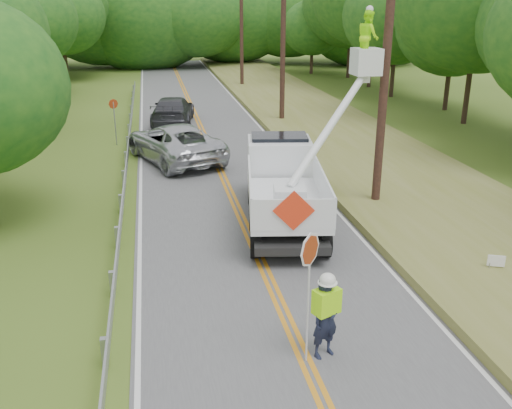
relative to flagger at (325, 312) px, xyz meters
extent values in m
plane|color=#3C5517|center=(-0.44, -0.56, -1.06)|extent=(140.00, 140.00, 0.00)
cube|color=#515153|center=(-0.44, 13.44, -1.05)|extent=(7.20, 96.00, 0.02)
cube|color=orange|center=(-0.54, 13.44, -1.03)|extent=(0.12, 96.00, 0.00)
cube|color=orange|center=(-0.34, 13.44, -1.03)|extent=(0.12, 96.00, 0.00)
cube|color=silver|center=(-3.89, 13.44, -1.03)|extent=(0.12, 96.00, 0.00)
cube|color=silver|center=(3.01, 13.44, -1.03)|extent=(0.12, 96.00, 0.00)
cube|color=#999DA2|center=(-4.54, 0.44, -0.71)|extent=(0.12, 0.14, 0.70)
cube|color=#999DA2|center=(-4.54, 3.44, -0.71)|extent=(0.12, 0.14, 0.70)
cube|color=#999DA2|center=(-4.54, 6.44, -0.71)|extent=(0.12, 0.14, 0.70)
cube|color=#999DA2|center=(-4.54, 9.44, -0.71)|extent=(0.12, 0.14, 0.70)
cube|color=#999DA2|center=(-4.54, 12.44, -0.71)|extent=(0.12, 0.14, 0.70)
cube|color=#999DA2|center=(-4.54, 15.44, -0.71)|extent=(0.12, 0.14, 0.70)
cube|color=#999DA2|center=(-4.54, 18.44, -0.71)|extent=(0.12, 0.14, 0.70)
cube|color=#999DA2|center=(-4.54, 21.44, -0.71)|extent=(0.12, 0.14, 0.70)
cube|color=#999DA2|center=(-4.54, 24.44, -0.71)|extent=(0.12, 0.14, 0.70)
cube|color=#999DA2|center=(-4.54, 27.44, -0.71)|extent=(0.12, 0.14, 0.70)
cube|color=#999DA2|center=(-4.54, 30.44, -0.71)|extent=(0.12, 0.14, 0.70)
cube|color=#999DA2|center=(-4.54, 33.44, -0.71)|extent=(0.12, 0.14, 0.70)
cube|color=#999DA2|center=(-4.54, 36.44, -0.71)|extent=(0.12, 0.14, 0.70)
cube|color=#999DA2|center=(-4.44, 14.44, -0.46)|extent=(0.05, 48.00, 0.34)
cylinder|color=black|center=(4.56, 8.44, 3.94)|extent=(0.30, 0.30, 10.00)
cylinder|color=black|center=(4.56, 23.44, 3.94)|extent=(0.30, 0.30, 10.00)
cylinder|color=black|center=(4.56, 38.44, 3.94)|extent=(0.30, 0.30, 10.00)
cube|color=olive|center=(6.66, 13.44, -0.91)|extent=(7.00, 96.00, 0.30)
cylinder|color=#332319|center=(-12.14, 26.58, 0.25)|extent=(0.32, 0.32, 2.62)
cylinder|color=#332319|center=(-12.57, 31.93, 0.18)|extent=(0.32, 0.32, 2.48)
ellipsoid|color=#194C19|center=(-12.57, 31.93, 3.21)|extent=(5.78, 5.78, 5.09)
cylinder|color=#332319|center=(-12.06, 36.48, 0.60)|extent=(0.32, 0.32, 3.32)
ellipsoid|color=#194C19|center=(-12.06, 36.48, 4.66)|extent=(7.75, 7.75, 6.82)
cylinder|color=#332319|center=(-10.64, 45.12, 0.62)|extent=(0.32, 0.32, 3.37)
ellipsoid|color=#194C19|center=(-10.64, 45.12, 4.74)|extent=(7.85, 7.85, 6.91)
cylinder|color=#332319|center=(-11.12, 47.28, 0.93)|extent=(0.32, 0.32, 3.98)
ellipsoid|color=#194C19|center=(-11.12, 47.28, 5.80)|extent=(9.30, 9.30, 8.18)
cylinder|color=#332319|center=(15.44, 21.23, 1.10)|extent=(0.32, 0.32, 4.32)
cylinder|color=#332319|center=(16.52, 25.55, 0.57)|extent=(0.32, 0.32, 3.26)
ellipsoid|color=#194C19|center=(16.52, 25.55, 4.55)|extent=(7.60, 7.60, 6.68)
cylinder|color=#332319|center=(15.14, 31.43, 0.69)|extent=(0.32, 0.32, 3.50)
ellipsoid|color=#194C19|center=(15.14, 31.43, 4.96)|extent=(8.16, 8.16, 7.18)
cylinder|color=#332319|center=(15.35, 36.63, 1.21)|extent=(0.32, 0.32, 4.53)
cylinder|color=#332319|center=(15.63, 42.77, 0.90)|extent=(0.32, 0.32, 3.91)
ellipsoid|color=#194C19|center=(15.63, 42.77, 5.68)|extent=(9.13, 9.13, 8.04)
cylinder|color=#332319|center=(12.97, 46.28, 0.24)|extent=(0.32, 0.32, 2.61)
ellipsoid|color=#194C19|center=(12.97, 46.28, 3.43)|extent=(6.08, 6.08, 5.35)
ellipsoid|color=#194C19|center=(-17.47, 57.39, 4.44)|extent=(15.32, 11.49, 11.49)
ellipsoid|color=#194C19|center=(-12.58, 56.73, 4.44)|extent=(11.96, 8.97, 8.97)
ellipsoid|color=#194C19|center=(-7.76, 55.85, 4.44)|extent=(14.06, 10.55, 10.55)
ellipsoid|color=#194C19|center=(-3.42, 55.59, 4.44)|extent=(16.11, 12.08, 12.08)
ellipsoid|color=#194C19|center=(2.02, 53.84, 4.44)|extent=(11.77, 8.83, 8.83)
ellipsoid|color=#194C19|center=(6.63, 57.24, 4.44)|extent=(14.48, 10.86, 10.86)
ellipsoid|color=#194C19|center=(13.08, 56.42, 4.44)|extent=(12.88, 9.66, 9.66)
ellipsoid|color=#194C19|center=(17.00, 55.53, 4.44)|extent=(11.39, 8.54, 8.54)
ellipsoid|color=#194C19|center=(21.70, 53.52, 4.44)|extent=(15.84, 11.88, 11.88)
imported|color=#191E33|center=(0.01, 0.00, -0.15)|extent=(0.77, 0.65, 1.79)
cube|color=#9DF00F|center=(0.01, 0.00, 0.26)|extent=(0.63, 0.52, 0.54)
ellipsoid|color=white|center=(0.01, 0.00, 0.76)|extent=(0.33, 0.33, 0.27)
cylinder|color=#B7B7B7|center=(-0.42, -0.13, 0.21)|extent=(0.04, 0.04, 2.50)
cylinder|color=#952E10|center=(-0.42, -0.13, 1.52)|extent=(0.52, 0.53, 0.71)
cylinder|color=black|center=(-0.53, 5.02, -0.55)|extent=(0.46, 1.01, 0.98)
cylinder|color=black|center=(1.48, 4.70, -0.55)|extent=(0.46, 1.01, 0.98)
cylinder|color=black|center=(-0.21, 7.03, -0.55)|extent=(0.46, 1.01, 0.98)
cylinder|color=black|center=(1.80, 6.71, -0.55)|extent=(0.46, 1.01, 0.98)
cylinder|color=black|center=(0.20, 9.54, -0.55)|extent=(0.46, 1.01, 0.98)
cylinder|color=black|center=(2.21, 9.22, -0.55)|extent=(0.46, 1.01, 0.98)
cube|color=black|center=(0.85, 7.17, -0.48)|extent=(3.14, 6.77, 0.25)
cube|color=white|center=(0.73, 6.47, 0.03)|extent=(3.05, 4.99, 0.22)
cube|color=white|center=(-0.40, 6.65, 0.54)|extent=(0.80, 4.63, 0.92)
cube|color=white|center=(1.87, 6.28, 0.54)|extent=(0.80, 4.63, 0.92)
cube|color=white|center=(0.36, 4.18, 0.54)|extent=(2.32, 0.43, 0.92)
cube|color=white|center=(1.28, 9.88, 0.34)|extent=(2.57, 2.27, 1.83)
cube|color=black|center=(1.31, 10.08, 1.00)|extent=(2.22, 1.63, 0.76)
cube|color=white|center=(0.56, 5.36, 0.54)|extent=(1.05, 1.05, 0.81)
cube|color=white|center=(3.86, 8.44, 4.13)|extent=(0.87, 0.87, 0.87)
imported|color=#9DF00F|center=(3.86, 8.44, 4.94)|extent=(0.62, 0.80, 1.65)
cube|color=red|center=(0.35, 4.11, 0.69)|extent=(1.14, 0.22, 1.15)
imported|color=silver|center=(-2.30, 16.03, -0.17)|extent=(4.89, 6.87, 1.74)
imported|color=#38393F|center=(-1.98, 24.30, -0.22)|extent=(3.08, 5.90, 1.63)
cylinder|color=#999DA2|center=(-5.14, 19.62, 0.07)|extent=(0.06, 0.06, 2.25)
cylinder|color=#952E10|center=(-5.14, 19.62, 1.09)|extent=(0.46, 0.26, 0.51)
cube|color=white|center=(5.63, 2.57, -0.56)|extent=(0.43, 0.20, 0.32)
cylinder|color=#999DA2|center=(5.45, 2.57, -0.83)|extent=(0.02, 0.02, 0.46)
cylinder|color=#999DA2|center=(5.81, 2.57, -0.83)|extent=(0.02, 0.02, 0.46)
camera|label=1|loc=(-3.29, -9.66, 6.09)|focal=39.34mm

